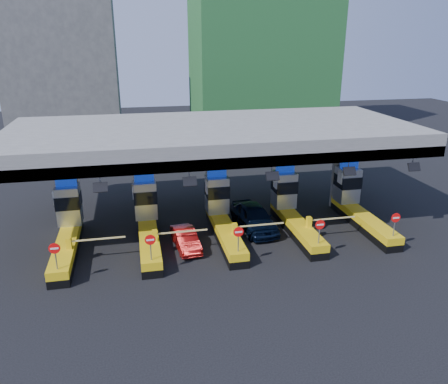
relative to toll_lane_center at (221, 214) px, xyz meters
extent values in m
plane|color=black|center=(0.00, -0.28, -1.40)|extent=(120.00, 120.00, 0.00)
cube|color=slate|center=(0.00, 2.72, 4.85)|extent=(28.00, 12.00, 1.50)
cube|color=#4C4C49|center=(0.00, -2.98, 4.45)|extent=(28.00, 0.60, 0.70)
cube|color=slate|center=(-10.00, 2.72, 1.35)|extent=(1.00, 1.00, 5.50)
cube|color=slate|center=(0.00, 2.72, 1.35)|extent=(1.00, 1.00, 5.50)
cube|color=slate|center=(10.00, 2.72, 1.35)|extent=(1.00, 1.00, 5.50)
cylinder|color=slate|center=(-7.50, -2.98, 3.85)|extent=(0.06, 0.06, 0.50)
cube|color=black|center=(-7.50, -3.18, 3.50)|extent=(0.80, 0.38, 0.54)
cylinder|color=slate|center=(-2.50, -2.98, 3.85)|extent=(0.06, 0.06, 0.50)
cube|color=black|center=(-2.50, -3.18, 3.50)|extent=(0.80, 0.38, 0.54)
cylinder|color=slate|center=(2.50, -2.98, 3.85)|extent=(0.06, 0.06, 0.50)
cube|color=black|center=(2.50, -3.18, 3.50)|extent=(0.80, 0.38, 0.54)
cylinder|color=slate|center=(7.50, -2.98, 3.85)|extent=(0.06, 0.06, 0.50)
cube|color=black|center=(7.50, -3.18, 3.50)|extent=(0.80, 0.38, 0.54)
cylinder|color=slate|center=(12.00, -2.98, 3.85)|extent=(0.06, 0.06, 0.50)
cube|color=black|center=(12.00, -3.18, 3.50)|extent=(0.80, 0.38, 0.54)
cube|color=black|center=(-10.00, -1.28, -1.15)|extent=(1.20, 8.00, 0.50)
cube|color=#E5B70C|center=(-10.00, -1.28, -0.65)|extent=(1.20, 8.00, 0.50)
cube|color=#9EA3A8|center=(-10.00, 1.52, 0.90)|extent=(1.50, 1.50, 2.60)
cube|color=black|center=(-10.00, 1.50, 1.20)|extent=(1.56, 1.56, 0.90)
cube|color=#0C2DBF|center=(-10.00, 1.52, 2.48)|extent=(1.30, 0.35, 0.55)
cube|color=white|center=(-10.80, 1.22, 1.60)|extent=(0.06, 0.70, 0.90)
cylinder|color=slate|center=(-10.00, -4.88, 0.25)|extent=(0.07, 0.07, 1.30)
cylinder|color=red|center=(-10.00, -4.91, 0.85)|extent=(0.60, 0.04, 0.60)
cube|color=white|center=(-10.00, -4.93, 0.85)|extent=(0.42, 0.02, 0.10)
cube|color=#E5B70C|center=(-9.65, -2.48, -0.05)|extent=(0.30, 0.35, 0.70)
cube|color=white|center=(-8.00, -2.48, 0.05)|extent=(3.20, 0.08, 0.08)
cube|color=black|center=(-5.00, -1.28, -1.15)|extent=(1.20, 8.00, 0.50)
cube|color=#E5B70C|center=(-5.00, -1.28, -0.65)|extent=(1.20, 8.00, 0.50)
cube|color=#9EA3A8|center=(-5.00, 1.52, 0.90)|extent=(1.50, 1.50, 2.60)
cube|color=black|center=(-5.00, 1.50, 1.20)|extent=(1.56, 1.56, 0.90)
cube|color=#0C2DBF|center=(-5.00, 1.52, 2.48)|extent=(1.30, 0.35, 0.55)
cube|color=white|center=(-5.80, 1.22, 1.60)|extent=(0.06, 0.70, 0.90)
cylinder|color=slate|center=(-5.00, -4.88, 0.25)|extent=(0.07, 0.07, 1.30)
cylinder|color=red|center=(-5.00, -4.91, 0.85)|extent=(0.60, 0.04, 0.60)
cube|color=white|center=(-5.00, -4.93, 0.85)|extent=(0.42, 0.02, 0.10)
cube|color=#E5B70C|center=(-4.65, -2.48, -0.05)|extent=(0.30, 0.35, 0.70)
cube|color=white|center=(-3.00, -2.48, 0.05)|extent=(3.20, 0.08, 0.08)
cube|color=black|center=(0.00, -1.28, -1.15)|extent=(1.20, 8.00, 0.50)
cube|color=#E5B70C|center=(0.00, -1.28, -0.65)|extent=(1.20, 8.00, 0.50)
cube|color=#9EA3A8|center=(0.00, 1.52, 0.90)|extent=(1.50, 1.50, 2.60)
cube|color=black|center=(0.00, 1.50, 1.20)|extent=(1.56, 1.56, 0.90)
cube|color=#0C2DBF|center=(0.00, 1.52, 2.48)|extent=(1.30, 0.35, 0.55)
cube|color=white|center=(-0.80, 1.22, 1.60)|extent=(0.06, 0.70, 0.90)
cylinder|color=slate|center=(0.00, -4.88, 0.25)|extent=(0.07, 0.07, 1.30)
cylinder|color=red|center=(0.00, -4.91, 0.85)|extent=(0.60, 0.04, 0.60)
cube|color=white|center=(0.00, -4.93, 0.85)|extent=(0.42, 0.02, 0.10)
cube|color=#E5B70C|center=(0.35, -2.48, -0.05)|extent=(0.30, 0.35, 0.70)
cube|color=white|center=(2.00, -2.48, 0.05)|extent=(3.20, 0.08, 0.08)
cube|color=black|center=(5.00, -1.28, -1.15)|extent=(1.20, 8.00, 0.50)
cube|color=#E5B70C|center=(5.00, -1.28, -0.65)|extent=(1.20, 8.00, 0.50)
cube|color=#9EA3A8|center=(5.00, 1.52, 0.90)|extent=(1.50, 1.50, 2.60)
cube|color=black|center=(5.00, 1.50, 1.20)|extent=(1.56, 1.56, 0.90)
cube|color=#0C2DBF|center=(5.00, 1.52, 2.48)|extent=(1.30, 0.35, 0.55)
cube|color=white|center=(4.20, 1.22, 1.60)|extent=(0.06, 0.70, 0.90)
cylinder|color=slate|center=(5.00, -4.88, 0.25)|extent=(0.07, 0.07, 1.30)
cylinder|color=red|center=(5.00, -4.91, 0.85)|extent=(0.60, 0.04, 0.60)
cube|color=white|center=(5.00, -4.93, 0.85)|extent=(0.42, 0.02, 0.10)
cube|color=#E5B70C|center=(5.35, -2.48, -0.05)|extent=(0.30, 0.35, 0.70)
cube|color=white|center=(7.00, -2.48, 0.05)|extent=(3.20, 0.08, 0.08)
cube|color=black|center=(10.00, -1.28, -1.15)|extent=(1.20, 8.00, 0.50)
cube|color=#E5B70C|center=(10.00, -1.28, -0.65)|extent=(1.20, 8.00, 0.50)
cube|color=#9EA3A8|center=(10.00, 1.52, 0.90)|extent=(1.50, 1.50, 2.60)
cube|color=black|center=(10.00, 1.50, 1.20)|extent=(1.56, 1.56, 0.90)
cube|color=#0C2DBF|center=(10.00, 1.52, 2.48)|extent=(1.30, 0.35, 0.55)
cube|color=white|center=(9.20, 1.22, 1.60)|extent=(0.06, 0.70, 0.90)
cylinder|color=slate|center=(10.00, -4.88, 0.25)|extent=(0.07, 0.07, 1.30)
cylinder|color=red|center=(10.00, -4.91, 0.85)|extent=(0.60, 0.04, 0.60)
cube|color=white|center=(10.00, -4.93, 0.85)|extent=(0.42, 0.02, 0.10)
cube|color=#E5B70C|center=(10.35, -2.48, -0.05)|extent=(0.30, 0.35, 0.70)
cube|color=white|center=(12.00, -2.48, 0.05)|extent=(3.20, 0.08, 0.08)
cube|color=#1E5926|center=(12.00, 31.72, 12.60)|extent=(18.00, 12.00, 28.00)
cube|color=#4C4C49|center=(-14.00, 35.72, 7.60)|extent=(14.00, 10.00, 18.00)
imported|color=black|center=(2.35, 0.06, -0.50)|extent=(2.66, 5.47, 1.80)
imported|color=maroon|center=(-2.70, -1.83, -0.78)|extent=(1.70, 3.86, 1.23)
camera|label=1|loc=(-5.53, -26.98, 11.35)|focal=35.00mm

